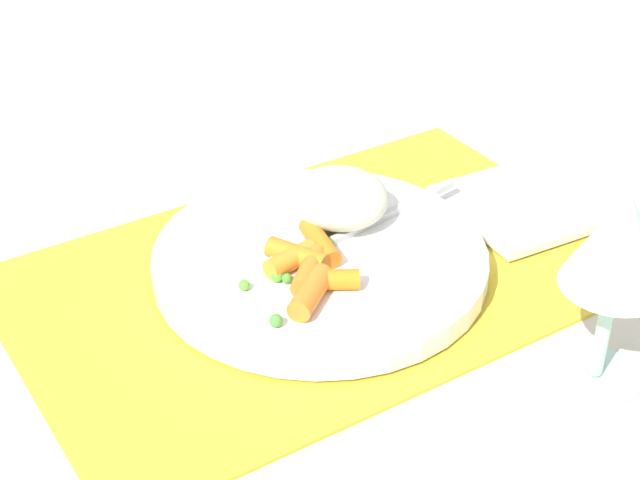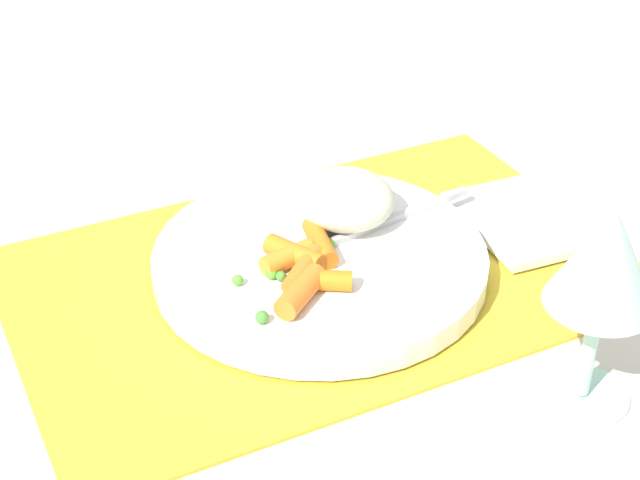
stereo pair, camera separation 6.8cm
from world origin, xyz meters
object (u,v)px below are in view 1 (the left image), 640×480
Objects in this scene: rice_mound at (339,198)px; fork at (349,233)px; wine_glass at (620,248)px; plate at (320,261)px; carrot_portion at (309,267)px; napkin at (510,208)px.

rice_mound reaches higher than fork.
plate is at bearing -64.56° from wine_glass.
napkin is (-0.21, -0.01, -0.02)m from carrot_portion.
fork is at bearing 73.98° from rice_mound.
plate is at bearing -136.23° from carrot_portion.
napkin is at bearing -177.12° from carrot_portion.
carrot_portion is at bearing 2.88° from napkin.
fork is 1.35× the size of wine_glass.
rice_mound is 0.09m from carrot_portion.
rice_mound is 0.68× the size of napkin.
carrot_portion reaches higher than fork.
carrot_portion is at bearing -55.49° from wine_glass.
plate is 0.04m from carrot_portion.
rice_mound is 0.41× the size of fork.
plate is 0.19m from napkin.
carrot_portion is 0.23m from wine_glass.
carrot_portion is (0.06, 0.06, -0.01)m from rice_mound.
plate is 0.03m from fork.
plate is 2.16× the size of napkin.
napkin is (-0.15, 0.05, -0.04)m from rice_mound.
napkin is at bearing 175.68° from plate.
fork is at bearing -152.30° from carrot_portion.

